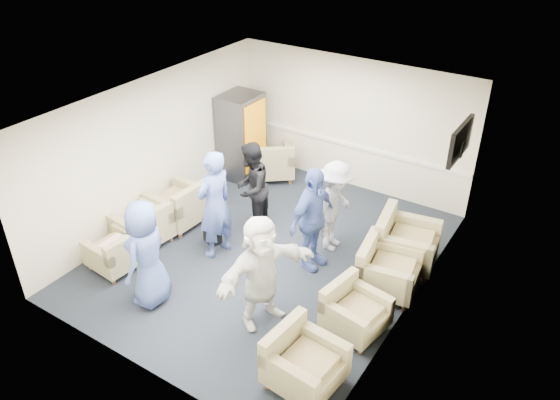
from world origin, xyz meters
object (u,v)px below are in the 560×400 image
Objects in this scene: vending_machine at (242,136)px; person_back_right at (335,207)px; armchair_right_far at (403,243)px; person_mid_left at (215,205)px; armchair_left_near at (117,253)px; person_mid_right at (312,219)px; armchair_left_mid at (144,228)px; armchair_corner at (272,163)px; armchair_right_midnear at (353,312)px; person_front_right at (261,271)px; armchair_right_near at (302,363)px; armchair_right_midfar at (385,271)px; armchair_left_far at (181,206)px; person_back_left at (251,188)px; person_front_left at (146,254)px.

vending_machine reaches higher than person_back_right.
armchair_right_far is 3.19m from person_mid_left.
vending_machine is 2.87m from person_mid_left.
vending_machine is at bearing 60.78° from person_back_right.
person_mid_right reaches higher than armchair_left_near.
person_back_right is (2.91, -1.33, -0.09)m from vending_machine.
armchair_left_mid is 3.29m from armchair_corner.
vending_machine is at bearing 64.02° from armchair_right_midnear.
person_mid_right is at bearing 21.33° from person_front_right.
person_mid_left reaches higher than armchair_right_near.
vending_machine is (-0.61, -0.21, 0.55)m from armchair_corner.
vending_machine is at bearing 56.62° from armchair_right_midfar.
armchair_left_far reaches higher than armchair_left_near.
armchair_left_far is at bearing 101.67° from person_mid_right.
armchair_right_midfar is 0.81m from armchair_right_far.
armchair_right_midfar is at bearing 121.26° from armchair_left_near.
vending_machine reaches higher than armchair_left_near.
armchair_right_far reaches higher than armchair_left_far.
vending_machine is 1.07× the size of person_back_left.
person_front_left is (0.63, -4.26, 0.50)m from armchair_corner.
armchair_left_mid is at bearing -3.77° from armchair_left_far.
person_mid_left is at bearing 66.05° from armchair_corner.
person_front_left is 0.90× the size of person_mid_left.
armchair_left_near is at bearing 4.20° from armchair_left_far.
armchair_left_near is 3.78m from armchair_right_near.
armchair_corner is 0.85m from vending_machine.
armchair_right_far is at bearing -46.72° from person_mid_right.
armchair_right_far is at bearing 124.78° from person_front_left.
armchair_right_near is at bearing 30.24° from person_back_left.
person_mid_left is at bearing 74.84° from armchair_left_far.
armchair_left_far is 0.55× the size of person_front_left.
person_back_left is (1.15, 2.20, 0.54)m from armchair_left_near.
armchair_right_midnear is at bearing 48.48° from person_back_left.
person_mid_left is 1.10× the size of person_front_right.
armchair_right_near is 5.80m from vending_machine.
armchair_right_midnear is at bearing 99.29° from armchair_corner.
person_back_left reaches higher than armchair_left_mid.
armchair_right_midfar reaches higher than armchair_left_mid.
armchair_left_far is 1.04× the size of armchair_right_near.
person_front_left is at bearing -72.92° from vending_machine.
armchair_right_midfar is at bearing 96.93° from armchair_left_far.
person_mid_left reaches higher than vending_machine.
armchair_right_midfar is 1.39m from person_mid_right.
armchair_right_midnear is 4.70m from armchair_corner.
armchair_left_near is at bearing 17.69° from armchair_left_mid.
armchair_right_midfar is 0.58× the size of person_front_left.
person_front_left reaches higher than armchair_left_near.
armchair_left_far is 4.06m from armchair_right_far.
armchair_left_far is 1.34m from person_mid_left.
person_mid_left is at bearing 143.70° from armchair_left_near.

